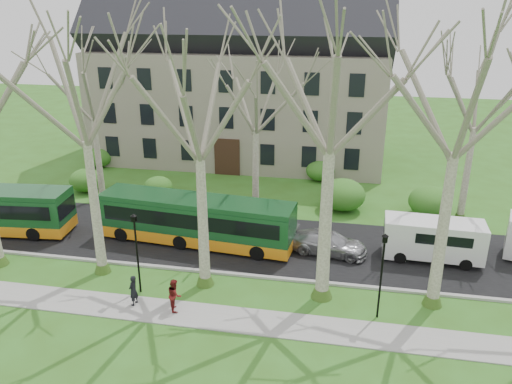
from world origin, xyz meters
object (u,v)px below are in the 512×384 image
bus_follow (196,220)px  pedestrian_a (133,290)px  pedestrian_b (175,295)px  sedan (328,243)px  van_a (433,240)px

bus_follow → pedestrian_a: (-1.06, -7.14, -0.72)m
bus_follow → pedestrian_b: (1.09, -7.18, -0.69)m
sedan → pedestrian_a: bearing=136.6°
bus_follow → van_a: bearing=7.1°
sedan → pedestrian_b: (-7.01, -7.23, 0.16)m
pedestrian_b → van_a: bearing=-83.4°
bus_follow → pedestrian_b: size_ratio=7.33×
van_a → pedestrian_a: size_ratio=3.48×
sedan → van_a: van_a is taller
van_a → pedestrian_b: bearing=-146.9°
bus_follow → pedestrian_a: bus_follow is taller
bus_follow → van_a: size_ratio=2.19×
bus_follow → pedestrian_b: bearing=-75.9°
bus_follow → pedestrian_a: bearing=-93.0°
bus_follow → sedan: 8.15m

